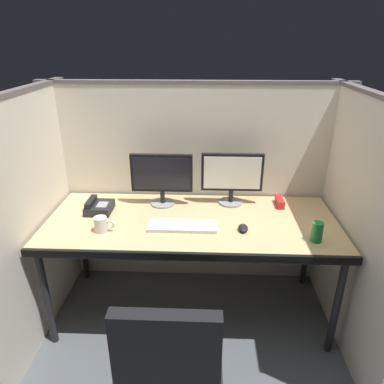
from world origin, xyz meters
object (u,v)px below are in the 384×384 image
at_px(desk, 192,228).
at_px(monitor_left, 162,176).
at_px(monitor_right, 232,175).
at_px(desk_phone, 99,207).
at_px(coffee_mug, 101,224).
at_px(red_stapler, 280,202).
at_px(keyboard_main, 182,226).
at_px(computer_mouse, 243,228).
at_px(soda_can, 317,232).

height_order(desk, monitor_left, monitor_left).
distance_m(monitor_right, desk_phone, 0.95).
relative_size(desk, desk_phone, 10.00).
bearing_deg(coffee_mug, desk, 15.53).
bearing_deg(red_stapler, monitor_left, -178.83).
distance_m(keyboard_main, computer_mouse, 0.38).
distance_m(keyboard_main, red_stapler, 0.76).
bearing_deg(desk_phone, soda_can, -13.23).
relative_size(monitor_right, computer_mouse, 4.48).
height_order(red_stapler, desk_phone, desk_phone).
bearing_deg(desk, monitor_left, 131.72).
relative_size(red_stapler, desk_phone, 0.79).
xyz_separation_m(monitor_right, desk_phone, (-0.91, -0.17, -0.18)).
bearing_deg(monitor_left, computer_mouse, -33.01).
distance_m(computer_mouse, coffee_mug, 0.88).
bearing_deg(soda_can, desk_phone, 166.77).
relative_size(monitor_right, coffee_mug, 3.41).
bearing_deg(desk_phone, red_stapler, 6.78).
xyz_separation_m(desk, computer_mouse, (0.32, -0.11, 0.07)).
bearing_deg(coffee_mug, desk_phone, 109.61).
height_order(monitor_left, desk_phone, monitor_left).
relative_size(soda_can, coffee_mug, 0.97).
bearing_deg(desk, soda_can, -16.05).
relative_size(keyboard_main, soda_can, 3.52).
bearing_deg(computer_mouse, keyboard_main, 176.94).
bearing_deg(keyboard_main, desk_phone, 161.25).
bearing_deg(soda_can, coffee_mug, 177.31).
xyz_separation_m(computer_mouse, soda_can, (0.42, -0.11, 0.04)).
relative_size(monitor_left, monitor_right, 1.00).
bearing_deg(monitor_right, monitor_left, -175.80).
distance_m(monitor_left, keyboard_main, 0.42).
distance_m(monitor_right, red_stapler, 0.39).
xyz_separation_m(computer_mouse, desk_phone, (-0.97, 0.22, 0.02)).
bearing_deg(keyboard_main, computer_mouse, -3.06).
xyz_separation_m(keyboard_main, desk_phone, (-0.59, 0.20, 0.02)).
height_order(monitor_left, soda_can, monitor_left).
bearing_deg(red_stapler, desk_phone, -173.22).
bearing_deg(desk_phone, monitor_right, 10.45).
xyz_separation_m(monitor_left, desk_phone, (-0.43, -0.13, -0.18)).
height_order(desk, red_stapler, red_stapler).
distance_m(desk, red_stapler, 0.67).
relative_size(monitor_left, keyboard_main, 1.00).
height_order(computer_mouse, desk_phone, desk_phone).
distance_m(computer_mouse, red_stapler, 0.47).
xyz_separation_m(monitor_left, soda_can, (0.96, -0.46, -0.15)).
bearing_deg(monitor_right, keyboard_main, -131.38).
relative_size(monitor_left, computer_mouse, 4.48).
height_order(monitor_left, keyboard_main, monitor_left).
height_order(computer_mouse, red_stapler, red_stapler).
bearing_deg(computer_mouse, monitor_right, 98.00).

